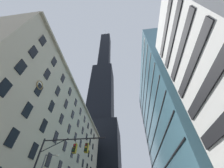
# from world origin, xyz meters

# --- Properties ---
(station_building) EXTENTS (14.92, 58.46, 29.44)m
(station_building) POSITION_xyz_m (-18.13, 23.23, 14.70)
(station_building) COLOR #B2A88E
(station_building) RESTS_ON ground
(dark_skyscraper) EXTENTS (27.22, 27.22, 210.25)m
(dark_skyscraper) POSITION_xyz_m (-15.40, 72.08, 61.65)
(dark_skyscraper) COLOR black
(dark_skyscraper) RESTS_ON ground
(glass_office_midrise) EXTENTS (16.01, 35.45, 40.26)m
(glass_office_midrise) POSITION_xyz_m (18.95, 22.47, 20.13)
(glass_office_midrise) COLOR teal
(glass_office_midrise) RESTS_ON ground
(traffic_signal_mast) EXTENTS (8.05, 0.63, 7.93)m
(traffic_signal_mast) POSITION_xyz_m (-3.76, 3.60, 5.81)
(traffic_signal_mast) COLOR black
(traffic_signal_mast) RESTS_ON sidewalk_left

